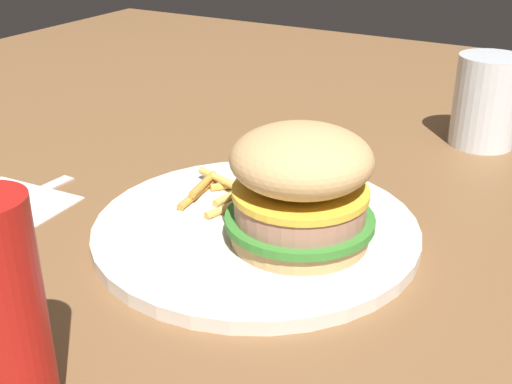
% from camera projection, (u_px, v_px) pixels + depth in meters
% --- Properties ---
extents(ground_plane, '(1.60, 1.60, 0.00)m').
position_uv_depth(ground_plane, '(246.00, 220.00, 0.60)').
color(ground_plane, brown).
extents(plate, '(0.28, 0.28, 0.01)m').
position_uv_depth(plate, '(256.00, 229.00, 0.57)').
color(plate, silver).
rests_on(plate, ground_plane).
extents(sandwich, '(0.12, 0.12, 0.10)m').
position_uv_depth(sandwich, '(301.00, 186.00, 0.52)').
color(sandwich, tan).
rests_on(sandwich, plate).
extents(fries_pile, '(0.08, 0.10, 0.01)m').
position_uv_depth(fries_pile, '(231.00, 189.00, 0.62)').
color(fries_pile, gold).
rests_on(fries_pile, plate).
extents(napkin, '(0.12, 0.12, 0.00)m').
position_uv_depth(napkin, '(0.00, 209.00, 0.62)').
color(napkin, white).
rests_on(napkin, ground_plane).
extents(drink_glass, '(0.07, 0.07, 0.10)m').
position_uv_depth(drink_glass, '(485.00, 107.00, 0.75)').
color(drink_glass, silver).
rests_on(drink_glass, ground_plane).
extents(ketchup_bottle, '(0.04, 0.04, 0.14)m').
position_uv_depth(ketchup_bottle, '(5.00, 314.00, 0.35)').
color(ketchup_bottle, '#B21914').
rests_on(ketchup_bottle, ground_plane).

